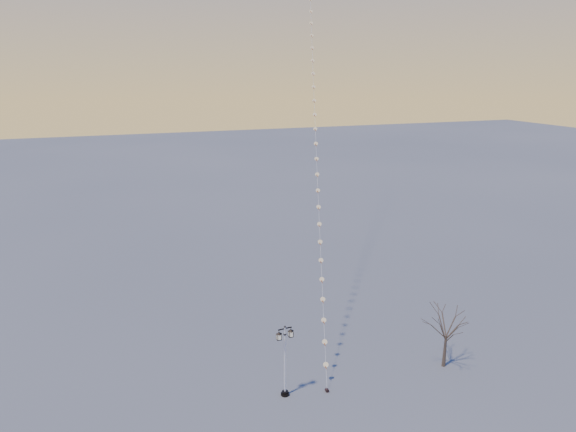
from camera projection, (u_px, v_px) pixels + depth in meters
name	position (u px, v px, depth m)	size (l,w,h in m)	color
ground	(334.00, 388.00, 33.93)	(300.00, 300.00, 0.00)	#5F6160
street_lamp	(285.00, 357.00, 32.45)	(1.23, 0.54, 4.87)	black
bare_tree	(447.00, 327.00, 35.65)	(2.58, 2.58, 4.28)	#433629
kite_train	(313.00, 40.00, 49.70)	(16.26, 44.27, 45.73)	black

